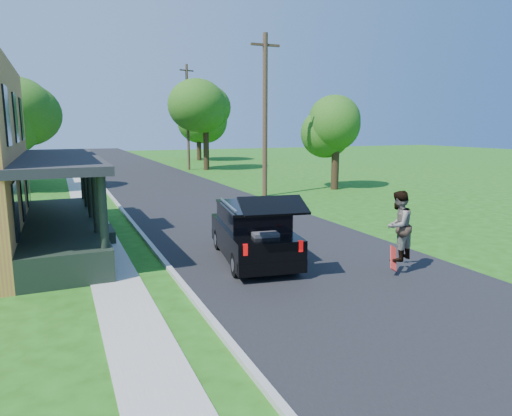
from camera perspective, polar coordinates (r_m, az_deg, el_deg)
name	(u,v)px	position (r m, az deg, el deg)	size (l,w,h in m)	color
ground	(316,268)	(13.72, 7.57, -7.42)	(140.00, 140.00, 0.00)	#1F4E0F
street	(167,187)	(32.17, -11.12, 2.61)	(8.00, 120.00, 0.02)	black
curb	(105,190)	(31.56, -18.32, 2.14)	(0.15, 120.00, 0.12)	#A2A29D
sidewalk	(80,191)	(31.46, -21.13, 1.95)	(1.30, 120.00, 0.03)	#96978F
black_suv	(253,233)	(14.15, -0.37, -3.09)	(2.60, 5.16, 2.30)	black
skateboarder	(398,226)	(13.37, 17.34, -2.13)	(1.18, 1.07, 1.98)	black
skateboard	(393,259)	(13.49, 16.79, -6.11)	(0.56, 0.54, 0.63)	red
tree_left_mid	(15,109)	(32.97, -27.86, 10.87)	(6.31, 6.50, 7.88)	black
tree_left_far	(16,99)	(46.35, -27.76, 11.94)	(7.77, 7.54, 10.07)	black
tree_right_near	(336,123)	(30.58, 9.95, 10.42)	(5.17, 5.43, 6.56)	black
tree_right_mid	(205,107)	(44.19, -6.41, 12.40)	(6.76, 6.48, 8.70)	black
tree_right_far	(198,117)	(56.86, -7.26, 11.20)	(6.12, 6.19, 8.13)	black
utility_pole_near	(265,114)	(27.14, 1.14, 11.66)	(1.78, 0.29, 9.35)	#453020
utility_pole_far	(188,116)	(44.41, -8.53, 11.25)	(1.47, 0.61, 9.82)	#453020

